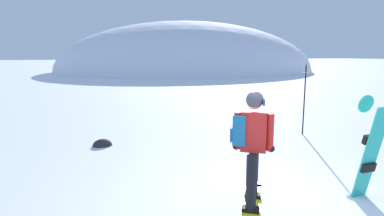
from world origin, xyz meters
The scene contains 6 objects.
ground_plane centered at (0.00, 0.00, 0.00)m, with size 300.00×300.00×0.00m, color white.
ridge_peak_main centered at (11.68, 38.56, 0.00)m, with size 33.87×30.49×13.11m.
snowboarder_main centered at (-0.24, 0.18, 0.92)m, with size 1.14×1.58×1.71m.
spare_snowboard centered at (1.55, -0.26, 0.82)m, with size 0.28×0.39×1.62m.
piste_marker_near centered at (3.37, 3.54, 1.13)m, with size 0.20×0.20×1.98m.
rock_dark centered at (-2.06, 4.23, 0.00)m, with size 0.47×0.40×0.33m.
Camera 1 is at (-2.58, -3.81, 2.22)m, focal length 30.36 mm.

